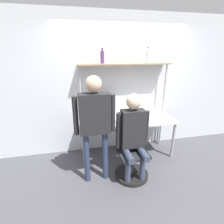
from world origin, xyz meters
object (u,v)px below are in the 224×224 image
object	(u,v)px
office_chair	(131,160)
person_standing	(95,117)
cell_phone	(141,122)
laptop	(127,120)
monitor	(101,104)
bottle_purple	(102,57)
bottle_clear	(148,56)
person_seated	(133,131)

from	to	relation	value
office_chair	person_standing	distance (m)	0.99
office_chair	person_standing	size ratio (longest dim) A/B	0.55
cell_phone	laptop	bearing A→B (deg)	178.68
monitor	person_standing	bearing A→B (deg)	-105.56
monitor	cell_phone	world-z (taller)	monitor
bottle_purple	bottle_clear	xyz separation A→B (m)	(0.86, 0.00, 0.01)
cell_phone	bottle_clear	bearing A→B (deg)	59.98
monitor	bottle_purple	xyz separation A→B (m)	(0.03, -0.04, 0.89)
office_chair	person_seated	distance (m)	0.56
laptop	cell_phone	size ratio (longest dim) A/B	2.01
monitor	laptop	distance (m)	0.61
bottle_clear	monitor	bearing A→B (deg)	177.73
laptop	office_chair	size ratio (longest dim) A/B	0.32
laptop	bottle_clear	xyz separation A→B (m)	(0.49, 0.37, 1.10)
cell_phone	office_chair	world-z (taller)	office_chair
office_chair	bottle_clear	distance (m)	1.91
office_chair	person_seated	world-z (taller)	person_seated
monitor	bottle_clear	world-z (taller)	bottle_clear
office_chair	bottle_purple	world-z (taller)	bottle_purple
person_standing	bottle_clear	distance (m)	1.62
bottle_purple	laptop	bearing A→B (deg)	-44.68
cell_phone	person_standing	size ratio (longest dim) A/B	0.09
office_chair	bottle_purple	distance (m)	1.85
person_standing	bottle_clear	bearing A→B (deg)	36.05
cell_phone	person_seated	xyz separation A→B (m)	(-0.33, -0.51, 0.08)
laptop	person_standing	distance (m)	0.83
cell_phone	person_seated	distance (m)	0.61
laptop	office_chair	xyz separation A→B (m)	(-0.06, -0.47, -0.53)
person_seated	person_standing	bearing A→B (deg)	173.28
cell_phone	person_standing	xyz separation A→B (m)	(-0.91, -0.44, 0.33)
monitor	person_standing	distance (m)	0.89
cell_phone	bottle_purple	xyz separation A→B (m)	(-0.64, 0.38, 1.15)
monitor	person_standing	size ratio (longest dim) A/B	0.30
cell_phone	bottle_clear	xyz separation A→B (m)	(0.22, 0.38, 1.16)
laptop	cell_phone	bearing A→B (deg)	-1.32
office_chair	bottle_purple	xyz separation A→B (m)	(-0.31, 0.84, 1.62)
laptop	person_standing	world-z (taller)	person_standing
monitor	cell_phone	bearing A→B (deg)	-31.53
monitor	office_chair	size ratio (longest dim) A/B	0.56
cell_phone	person_standing	distance (m)	1.06
cell_phone	person_seated	size ratio (longest dim) A/B	0.11
cell_phone	person_seated	world-z (taller)	person_seated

